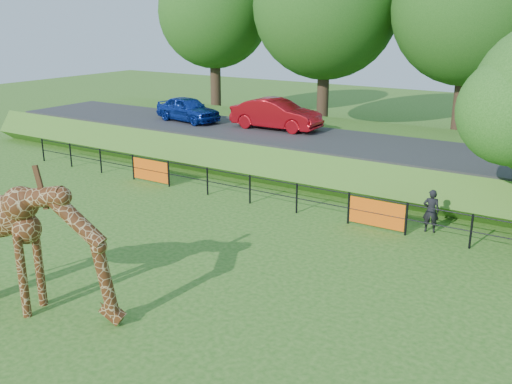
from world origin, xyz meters
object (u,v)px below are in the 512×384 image
car_blue (188,109)px  visitor (431,211)px  car_red (276,114)px  giraffe (33,249)px

car_blue → visitor: 15.50m
car_red → giraffe: bearing=-170.3°
giraffe → visitor: (6.27, 10.28, -0.89)m
giraffe → visitor: size_ratio=3.14×
car_blue → visitor: size_ratio=2.64×
car_blue → car_red: size_ratio=0.85×
car_red → visitor: 11.36m
car_blue → car_red: car_red is taller
car_blue → car_red: 5.03m
car_red → car_blue: bearing=96.4°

